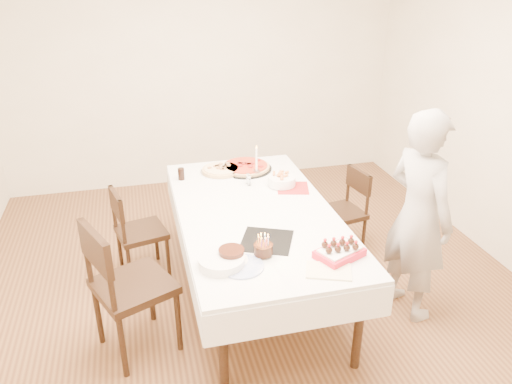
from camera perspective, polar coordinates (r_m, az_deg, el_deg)
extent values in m
plane|color=#512F1B|center=(4.06, -0.03, -12.25)|extent=(5.00, 5.00, 0.00)
cube|color=beige|center=(5.79, -6.29, 13.92)|extent=(4.50, 0.04, 2.70)
cube|color=silver|center=(3.92, 0.00, -7.03)|extent=(1.54, 2.32, 0.75)
imported|color=#B2ADA8|center=(3.75, 18.07, -2.65)|extent=(0.51, 0.65, 1.59)
cylinder|color=beige|center=(4.41, -4.01, 2.53)|extent=(0.44, 0.44, 0.04)
cylinder|color=red|center=(4.47, -1.19, 2.88)|extent=(0.58, 0.58, 0.04)
cube|color=#B21E1E|center=(4.11, 4.22, 0.45)|extent=(0.31, 0.31, 0.01)
cylinder|color=white|center=(4.14, 2.97, 1.31)|extent=(0.30, 0.30, 0.07)
cylinder|color=white|center=(4.28, 0.05, 3.60)|extent=(0.06, 0.06, 0.28)
cylinder|color=black|center=(4.29, -8.55, 2.06)|extent=(0.06, 0.06, 0.10)
cylinder|color=#36170D|center=(3.13, -2.82, -7.22)|extent=(0.25, 0.25, 0.09)
cube|color=black|center=(3.35, 1.23, -5.62)|extent=(0.44, 0.44, 0.01)
cylinder|color=black|center=(3.16, 0.83, -6.05)|extent=(0.15, 0.15, 0.13)
cube|color=beige|center=(3.08, 8.30, -9.00)|extent=(0.32, 0.27, 0.02)
cylinder|color=white|center=(3.10, -3.97, -7.86)|extent=(0.31, 0.31, 0.06)
cylinder|color=white|center=(3.09, -1.64, -8.49)|extent=(0.36, 0.36, 0.01)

